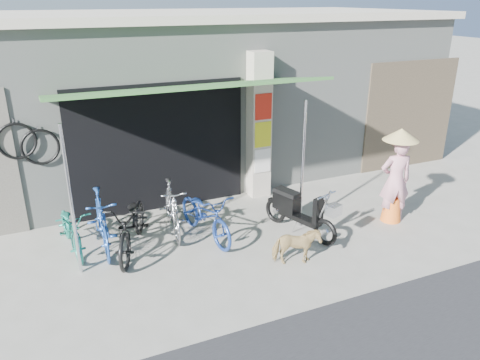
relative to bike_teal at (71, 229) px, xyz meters
name	(u,v)px	position (x,y,z in m)	size (l,w,h in m)	color
ground	(275,255)	(3.03, -1.50, -0.40)	(80.00, 80.00, 0.00)	#9B978C
bicycle_shop	(180,91)	(3.02, 3.59, 1.43)	(12.30, 5.30, 3.66)	#949891
shop_pillar	(258,126)	(3.88, 0.94, 1.10)	(0.42, 0.44, 3.00)	beige
awning	(187,90)	(2.12, 0.12, 2.11)	(4.60, 1.88, 2.72)	#32642D
neighbour_right	(410,115)	(8.03, 1.09, 0.90)	(2.60, 0.06, 2.60)	brown
bike_teal	(71,229)	(0.00, 0.00, 0.00)	(0.53, 1.52, 0.80)	#1C7F6B
bike_blue	(102,222)	(0.48, -0.14, 0.10)	(0.47, 1.66, 1.00)	#224C9D
bike_black	(132,225)	(0.93, -0.42, 0.08)	(0.64, 1.83, 0.96)	black
bike_silver	(172,208)	(1.71, -0.03, 0.07)	(0.44, 1.55, 0.93)	#A4A3A7
bike_navy	(206,215)	(2.19, -0.47, 0.04)	(0.58, 1.67, 0.88)	navy
street_dog	(296,246)	(3.19, -1.88, -0.09)	(0.34, 0.74, 0.63)	tan
moped	(298,211)	(3.76, -0.95, 0.02)	(0.70, 1.60, 0.93)	black
nun	(396,177)	(5.64, -1.24, 0.49)	(0.68, 0.64, 1.80)	pink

